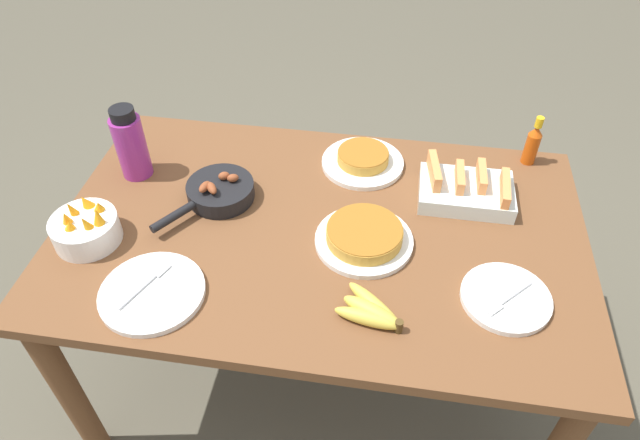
# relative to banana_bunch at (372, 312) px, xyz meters

# --- Properties ---
(ground_plane) EXTENTS (14.00, 14.00, 0.00)m
(ground_plane) POSITION_rel_banana_bunch_xyz_m (-0.17, 0.28, -0.76)
(ground_plane) COLOR #565142
(dining_table) EXTENTS (1.47, 0.91, 0.74)m
(dining_table) POSITION_rel_banana_bunch_xyz_m (-0.17, 0.28, -0.12)
(dining_table) COLOR brown
(dining_table) RESTS_ON ground_plane
(banana_bunch) EXTENTS (0.18, 0.15, 0.04)m
(banana_bunch) POSITION_rel_banana_bunch_xyz_m (0.00, 0.00, 0.00)
(banana_bunch) COLOR gold
(banana_bunch) RESTS_ON dining_table
(melon_tray) EXTENTS (0.27, 0.19, 0.10)m
(melon_tray) POSITION_rel_banana_bunch_xyz_m (0.23, 0.47, 0.01)
(melon_tray) COLOR silver
(melon_tray) RESTS_ON dining_table
(skillet) EXTENTS (0.24, 0.30, 0.08)m
(skillet) POSITION_rel_banana_bunch_xyz_m (-0.48, 0.36, 0.01)
(skillet) COLOR black
(skillet) RESTS_ON dining_table
(frittata_plate_center) EXTENTS (0.26, 0.26, 0.05)m
(frittata_plate_center) POSITION_rel_banana_bunch_xyz_m (-0.08, 0.58, 0.00)
(frittata_plate_center) COLOR white
(frittata_plate_center) RESTS_ON dining_table
(frittata_plate_side) EXTENTS (0.27, 0.27, 0.05)m
(frittata_plate_side) POSITION_rel_banana_bunch_xyz_m (-0.04, 0.24, 0.01)
(frittata_plate_side) COLOR white
(frittata_plate_side) RESTS_ON dining_table
(empty_plate_near_front) EXTENTS (0.22, 0.22, 0.02)m
(empty_plate_near_front) POSITION_rel_banana_bunch_xyz_m (0.32, 0.10, -0.01)
(empty_plate_near_front) COLOR white
(empty_plate_near_front) RESTS_ON dining_table
(empty_plate_far_left) EXTENTS (0.26, 0.26, 0.02)m
(empty_plate_far_left) POSITION_rel_banana_bunch_xyz_m (-0.54, -0.02, -0.01)
(empty_plate_far_left) COLOR white
(empty_plate_far_left) RESTS_ON dining_table
(fruit_bowl_mango) EXTENTS (0.18, 0.18, 0.12)m
(fruit_bowl_mango) POSITION_rel_banana_bunch_xyz_m (-0.78, 0.14, 0.02)
(fruit_bowl_mango) COLOR white
(fruit_bowl_mango) RESTS_ON dining_table
(water_bottle) EXTENTS (0.09, 0.09, 0.23)m
(water_bottle) POSITION_rel_banana_bunch_xyz_m (-0.76, 0.43, 0.09)
(water_bottle) COLOR #992D89
(water_bottle) RESTS_ON dining_table
(hot_sauce_bottle) EXTENTS (0.04, 0.04, 0.16)m
(hot_sauce_bottle) POSITION_rel_banana_bunch_xyz_m (0.43, 0.68, 0.05)
(hot_sauce_bottle) COLOR #C64C0F
(hot_sauce_bottle) RESTS_ON dining_table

